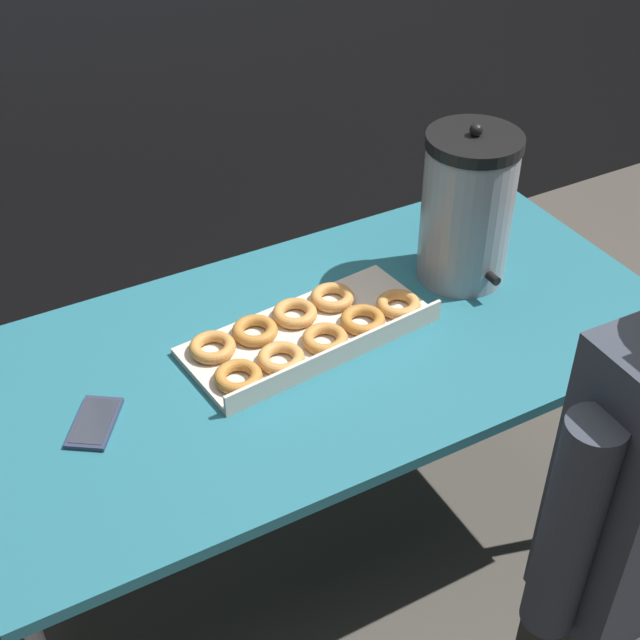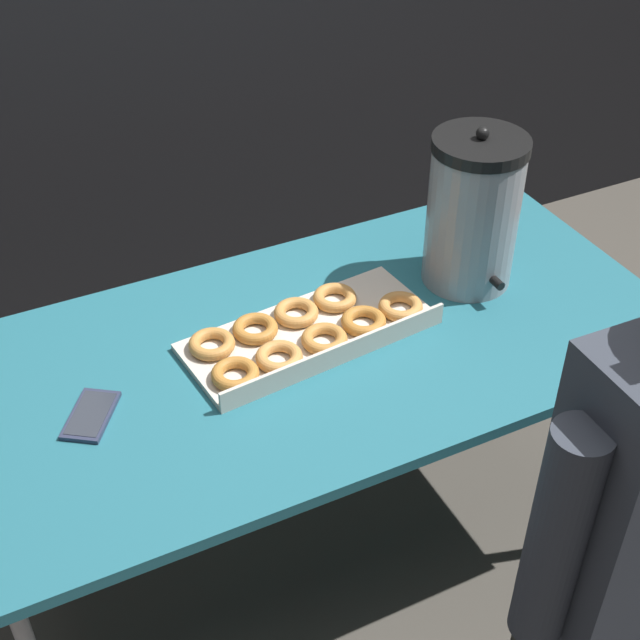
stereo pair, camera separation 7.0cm
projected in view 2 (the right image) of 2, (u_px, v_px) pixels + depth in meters
ground_plane at (322, 542)px, 2.40m from camera, size 12.00×12.00×0.00m
folding_table at (322, 354)px, 1.99m from camera, size 1.59×0.79×0.70m
donut_box at (306, 332)px, 1.95m from camera, size 0.58×0.30×0.05m
coffee_urn at (473, 212)px, 2.04m from camera, size 0.22×0.25×0.40m
cell_phone at (91, 415)px, 1.77m from camera, size 0.15×0.16×0.01m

